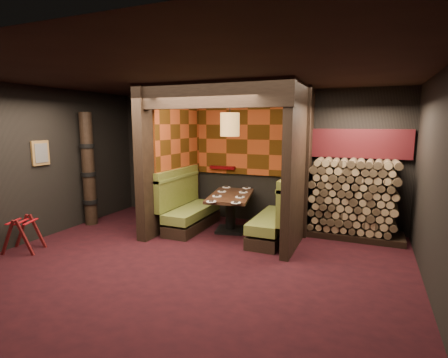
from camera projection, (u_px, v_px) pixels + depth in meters
floor at (192, 264)px, 5.45m from camera, size 6.50×5.50×0.02m
ceiling at (189, 74)px, 5.00m from camera, size 6.50×5.50×0.02m
wall_back at (249, 157)px, 7.74m from camera, size 6.50×0.02×2.85m
wall_front at (22, 220)px, 2.71m from camera, size 6.50×0.02×2.85m
wall_left at (35, 164)px, 6.47m from camera, size 0.02×5.50×2.85m
wall_right at (443, 189)px, 3.98m from camera, size 0.02×5.50×2.85m
partition_left at (171, 160)px, 7.24m from camera, size 0.20×2.20×2.85m
partition_right at (299, 165)px, 6.27m from camera, size 0.15×2.10×2.85m
header_beam at (208, 95)px, 5.68m from camera, size 2.85×0.18×0.44m
tapa_back_panel at (248, 139)px, 7.64m from camera, size 2.40×0.06×1.55m
tapa_side_panel at (179, 139)px, 7.29m from camera, size 0.04×1.85×1.45m
lacquer_shelf at (223, 167)px, 7.90m from camera, size 0.60×0.12×0.07m
booth_bench_left at (188, 209)px, 7.25m from camera, size 0.68×1.60×1.14m
booth_bench_right at (277, 219)px, 6.53m from camera, size 0.68×1.60×1.14m
dining_table at (231, 206)px, 7.02m from camera, size 1.06×1.57×0.76m
place_settings at (231, 194)px, 6.98m from camera, size 0.93×1.72×0.03m
pendant_lamp at (230, 125)px, 6.72m from camera, size 0.37×0.37×0.93m
framed_picture at (40, 153)px, 6.51m from camera, size 0.05×0.36×0.46m
luggage_rack at (23, 233)px, 5.95m from camera, size 0.70×0.59×0.64m
totem_column at (88, 170)px, 7.43m from camera, size 0.31×0.31×2.40m
firewood_stack at (357, 199)px, 6.60m from camera, size 1.73×0.70×1.50m
mosaic_header at (361, 144)px, 6.73m from camera, size 1.83×0.10×0.56m
bay_front_post at (307, 164)px, 6.48m from camera, size 0.08×0.08×2.85m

